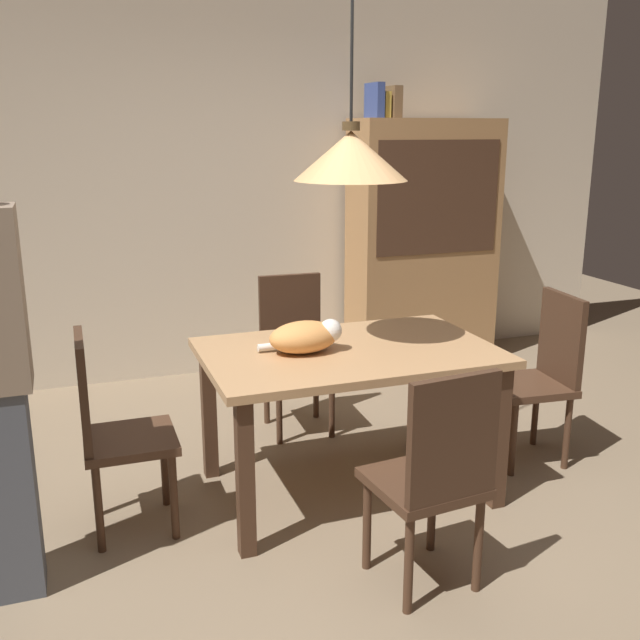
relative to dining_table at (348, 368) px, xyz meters
The scene contains 13 objects.
ground 0.84m from the dining_table, 103.49° to the right, with size 10.00×10.00×0.00m, color #847056.
back_wall 2.27m from the dining_table, 93.40° to the left, with size 6.40×0.10×2.90m, color beige.
dining_table is the anchor object (origin of this frame).
chair_left_side 1.14m from the dining_table, behind, with size 0.40×0.40×0.93m.
chair_far_back 0.89m from the dining_table, 89.79° to the left, with size 0.42×0.42×0.93m.
chair_right_side 1.14m from the dining_table, ahead, with size 0.43×0.43×0.93m.
chair_near_front 0.89m from the dining_table, 89.48° to the right, with size 0.44×0.44×0.93m.
cat_sleeping 0.28m from the dining_table, behind, with size 0.39×0.25×0.16m.
pendant_lamp 1.01m from the dining_table, 90.00° to the left, with size 0.52×0.52×1.30m.
hutch_bookcase 2.24m from the dining_table, 53.57° to the left, with size 1.12×0.45×1.85m.
book_blue_wide 2.40m from the dining_table, 63.33° to the left, with size 0.06×0.24×0.24m, color #384C93.
book_yellow_short 2.41m from the dining_table, 61.70° to the left, with size 0.04×0.20×0.18m, color gold.
book_brown_thick 2.45m from the dining_table, 60.02° to the left, with size 0.06×0.24×0.22m, color brown.
Camera 1 is at (-1.12, -2.57, 1.78)m, focal length 40.56 mm.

